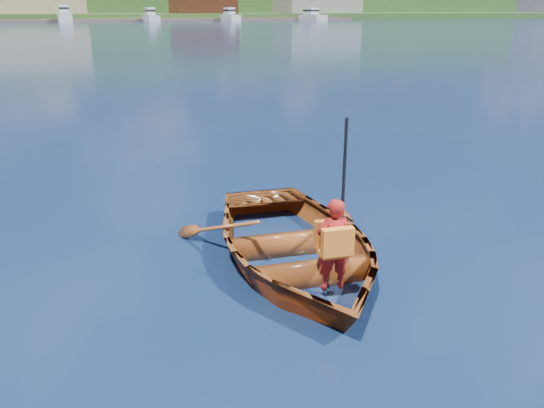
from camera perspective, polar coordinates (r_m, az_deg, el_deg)
name	(u,v)px	position (r m, az deg, el deg)	size (l,w,h in m)	color
ground	(259,251)	(6.95, -1.41, -5.04)	(600.00, 600.00, 0.00)	#0E2040
rowboat	(294,244)	(6.55, 2.39, -4.36)	(3.16, 4.09, 0.78)	brown
child_paddler	(333,243)	(5.66, 6.62, -4.20)	(0.41, 0.37, 1.84)	#A11B19
dock	(96,20)	(154.48, -18.42, 18.23)	(160.00, 12.13, 0.80)	brown
marina_yachts	(26,17)	(149.24, -24.93, 17.78)	(142.79, 13.92, 4.42)	silver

